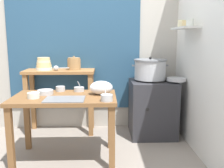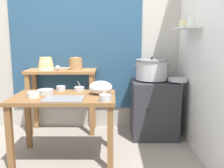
{
  "view_description": "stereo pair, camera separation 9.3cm",
  "coord_description": "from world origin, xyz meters",
  "views": [
    {
      "loc": [
        0.28,
        -2.63,
        1.32
      ],
      "look_at": [
        0.37,
        0.15,
        0.82
      ],
      "focal_mm": 40.2,
      "sensor_mm": 36.0,
      "label": 1
    },
    {
      "loc": [
        0.37,
        -2.63,
        1.32
      ],
      "look_at": [
        0.37,
        0.15,
        0.82
      ],
      "focal_mm": 40.2,
      "sensor_mm": 36.0,
      "label": 2
    }
  ],
  "objects": [
    {
      "name": "ground_plane",
      "position": [
        0.0,
        0.0,
        0.0
      ],
      "size": [
        9.0,
        9.0,
        0.0
      ],
      "primitive_type": "plane",
      "color": "gray"
    },
    {
      "name": "wall_back",
      "position": [
        0.08,
        1.1,
        1.3
      ],
      "size": [
        4.4,
        0.12,
        2.6
      ],
      "color": "#B2ADA3",
      "rests_on": "ground"
    },
    {
      "name": "wall_right",
      "position": [
        1.4,
        0.2,
        1.3
      ],
      "size": [
        0.3,
        3.2,
        2.6
      ],
      "color": "white",
      "rests_on": "ground"
    },
    {
      "name": "prep_table",
      "position": [
        -0.15,
        -0.0,
        0.61
      ],
      "size": [
        1.1,
        0.66,
        0.72
      ],
      "color": "brown",
      "rests_on": "ground"
    },
    {
      "name": "back_shelf_table",
      "position": [
        -0.34,
        0.83,
        0.68
      ],
      "size": [
        0.96,
        0.4,
        0.9
      ],
      "color": "#9E6B3D",
      "rests_on": "ground"
    },
    {
      "name": "stove_block",
      "position": [
        0.94,
        0.7,
        0.38
      ],
      "size": [
        0.6,
        0.61,
        0.78
      ],
      "color": "#2D2D33",
      "rests_on": "ground"
    },
    {
      "name": "steamer_pot",
      "position": [
        0.9,
        0.72,
        0.92
      ],
      "size": [
        0.49,
        0.44,
        0.31
      ],
      "color": "#B7BABF",
      "rests_on": "stove_block"
    },
    {
      "name": "clay_pot",
      "position": [
        -0.13,
        0.83,
        0.98
      ],
      "size": [
        0.18,
        0.18,
        0.19
      ],
      "color": "#A37A4C",
      "rests_on": "back_shelf_table"
    },
    {
      "name": "bowl_stack_enamel",
      "position": [
        -0.54,
        0.83,
        0.98
      ],
      "size": [
        0.22,
        0.22,
        0.17
      ],
      "color": "silver",
      "rests_on": "back_shelf_table"
    },
    {
      "name": "ladle",
      "position": [
        -0.35,
        0.75,
        0.94
      ],
      "size": [
        0.28,
        0.07,
        0.07
      ],
      "color": "#B7BABF",
      "rests_on": "back_shelf_table"
    },
    {
      "name": "serving_tray",
      "position": [
        -0.12,
        -0.17,
        0.72
      ],
      "size": [
        0.4,
        0.28,
        0.01
      ],
      "primitive_type": "cube",
      "color": "slate",
      "rests_on": "prep_table"
    },
    {
      "name": "plastic_bag",
      "position": [
        0.25,
        0.06,
        0.8
      ],
      "size": [
        0.25,
        0.2,
        0.15
      ],
      "primitive_type": "ellipsoid",
      "color": "white",
      "rests_on": "prep_table"
    },
    {
      "name": "wide_pan",
      "position": [
        1.22,
        0.56,
        0.8
      ],
      "size": [
        0.25,
        0.25,
        0.04
      ],
      "primitive_type": "cylinder",
      "color": "#B7BABF",
      "rests_on": "stove_block"
    },
    {
      "name": "prep_bowl_0",
      "position": [
        0.3,
        -0.24,
        0.76
      ],
      "size": [
        0.12,
        0.12,
        0.16
      ],
      "color": "#B7BABF",
      "rests_on": "prep_table"
    },
    {
      "name": "prep_bowl_1",
      "position": [
        -0.23,
        0.25,
        0.75
      ],
      "size": [
        0.11,
        0.11,
        0.06
      ],
      "color": "#B7BABF",
      "rests_on": "prep_table"
    },
    {
      "name": "prep_bowl_2",
      "position": [
        -0.45,
        -0.09,
        0.75
      ],
      "size": [
        0.12,
        0.12,
        0.06
      ],
      "color": "silver",
      "rests_on": "prep_table"
    },
    {
      "name": "prep_bowl_3",
      "position": [
        -0.37,
        0.09,
        0.75
      ],
      "size": [
        0.17,
        0.17,
        0.05
      ],
      "color": "#B7BABF",
      "rests_on": "prep_table"
    },
    {
      "name": "prep_bowl_4",
      "position": [
        -0.01,
        0.23,
        0.75
      ],
      "size": [
        0.12,
        0.12,
        0.13
      ],
      "color": "#B7BABF",
      "rests_on": "prep_table"
    }
  ]
}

